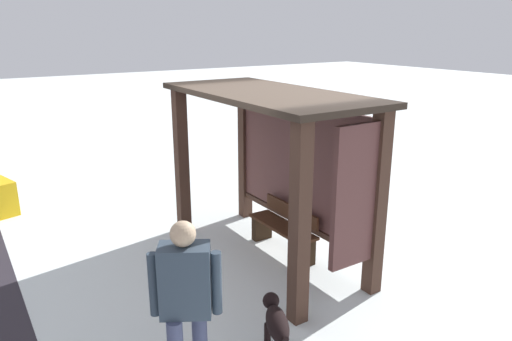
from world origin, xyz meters
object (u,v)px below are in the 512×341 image
object	(u,v)px
dog	(276,324)
bus_shelter	(284,148)
bench_left_inside	(284,230)
person_walking	(186,296)

from	to	relation	value
dog	bus_shelter	bearing A→B (deg)	142.35
bus_shelter	bench_left_inside	distance (m)	1.31
person_walking	bench_left_inside	bearing A→B (deg)	127.44
bus_shelter	person_walking	bearing A→B (deg)	-53.12
bench_left_inside	dog	size ratio (longest dim) A/B	1.60
bus_shelter	dog	xyz separation A→B (m)	(1.78, -1.38, -1.25)
bus_shelter	bench_left_inside	bearing A→B (deg)	138.01
bus_shelter	person_walking	size ratio (longest dim) A/B	2.00
bench_left_inside	person_walking	size ratio (longest dim) A/B	0.76
bus_shelter	person_walking	distance (m)	2.96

